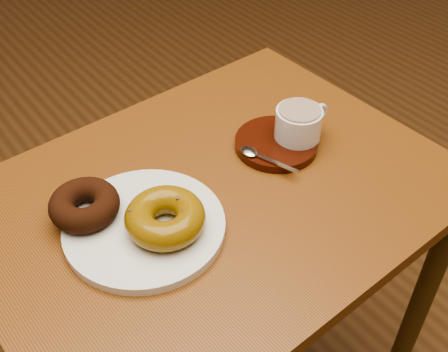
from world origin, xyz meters
TOP-DOWN VIEW (x-y plane):
  - cafe_table at (0.05, -0.17)m, footprint 0.79×0.60m
  - donut_plate at (-0.09, -0.18)m, footprint 0.31×0.31m
  - donut_cinnamon at (-0.14, -0.11)m, footprint 0.14×0.14m
  - donut_caramel at (-0.06, -0.20)m, footprint 0.13×0.13m
  - saucer at (0.20, -0.15)m, footprint 0.15×0.15m
  - coffee_cup at (0.24, -0.16)m, footprint 0.11×0.08m
  - teaspoon at (0.15, -0.15)m, footprint 0.05×0.11m

SIDE VIEW (x-z plane):
  - cafe_table at x=0.05m, z-range 0.24..0.96m
  - donut_plate at x=-0.09m, z-range 0.72..0.73m
  - saucer at x=0.20m, z-range 0.72..0.73m
  - teaspoon at x=0.15m, z-range 0.73..0.74m
  - donut_cinnamon at x=-0.14m, z-range 0.73..0.77m
  - donut_caramel at x=-0.06m, z-range 0.73..0.78m
  - coffee_cup at x=0.24m, z-range 0.73..0.79m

